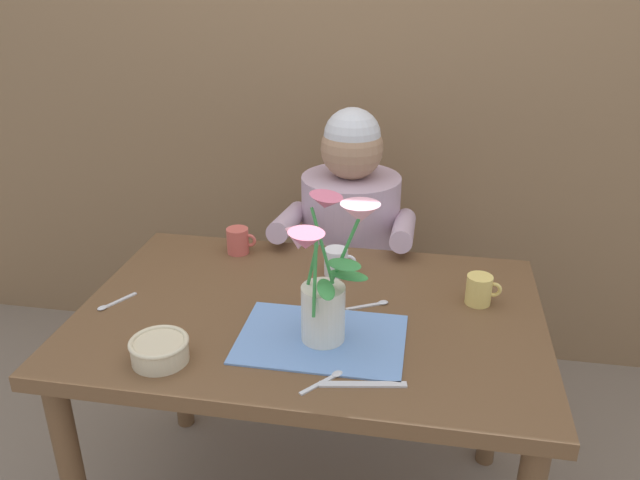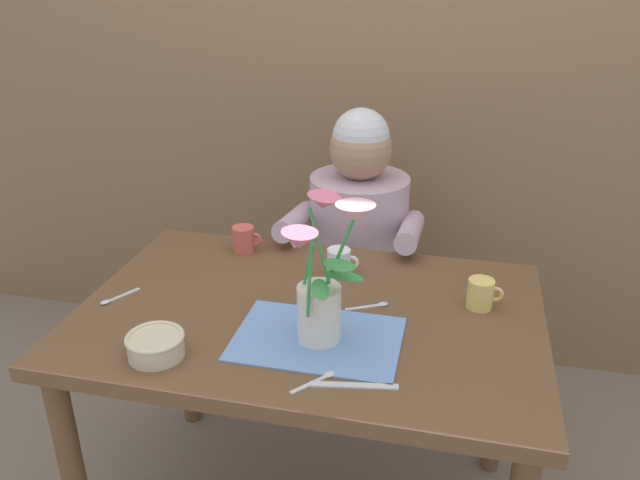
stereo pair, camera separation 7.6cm
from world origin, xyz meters
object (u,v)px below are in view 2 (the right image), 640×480
object	(u,v)px
ceramic_mug	(244,239)
ceramic_bowl	(156,345)
flower_vase	(321,280)
seated_person	(357,267)
dinner_knife	(354,386)
tea_cup	(339,262)
coffee_cup	(481,294)

from	to	relation	value
ceramic_mug	ceramic_bowl	bearing A→B (deg)	-90.92
flower_vase	seated_person	bearing A→B (deg)	92.99
ceramic_mug	dinner_knife	bearing A→B (deg)	-52.38
dinner_knife	tea_cup	distance (m)	0.52
seated_person	ceramic_bowl	bearing A→B (deg)	-107.20
ceramic_bowl	dinner_knife	world-z (taller)	ceramic_bowl
flower_vase	tea_cup	xyz separation A→B (m)	(-0.03, 0.35, -0.13)
seated_person	flower_vase	distance (m)	0.83
ceramic_bowl	dinner_knife	size ratio (longest dim) A/B	0.72
dinner_knife	tea_cup	size ratio (longest dim) A/B	2.04
flower_vase	coffee_cup	xyz separation A→B (m)	(0.37, 0.25, -0.13)
dinner_knife	tea_cup	xyz separation A→B (m)	(-0.14, 0.50, 0.04)
ceramic_bowl	tea_cup	xyz separation A→B (m)	(0.33, 0.49, 0.01)
tea_cup	ceramic_bowl	bearing A→B (deg)	-123.90
seated_person	ceramic_mug	xyz separation A→B (m)	(-0.31, -0.31, 0.22)
tea_cup	coffee_cup	bearing A→B (deg)	-13.70
ceramic_mug	flower_vase	bearing A→B (deg)	-51.58
flower_vase	ceramic_bowl	distance (m)	0.41
tea_cup	coffee_cup	world-z (taller)	same
ceramic_bowl	ceramic_mug	bearing A→B (deg)	89.08
flower_vase	dinner_knife	size ratio (longest dim) A/B	1.89
ceramic_bowl	dinner_knife	xyz separation A→B (m)	(0.47, -0.01, -0.03)
seated_person	flower_vase	bearing A→B (deg)	-84.75
flower_vase	dinner_knife	world-z (taller)	flower_vase
tea_cup	seated_person	bearing A→B (deg)	91.97
flower_vase	ceramic_mug	distance (m)	0.57
seated_person	coffee_cup	world-z (taller)	seated_person
seated_person	ceramic_bowl	world-z (taller)	seated_person
coffee_cup	ceramic_mug	bearing A→B (deg)	165.32
dinner_knife	ceramic_mug	bearing A→B (deg)	117.85
tea_cup	ceramic_mug	xyz separation A→B (m)	(-0.32, 0.09, 0.00)
flower_vase	tea_cup	distance (m)	0.37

